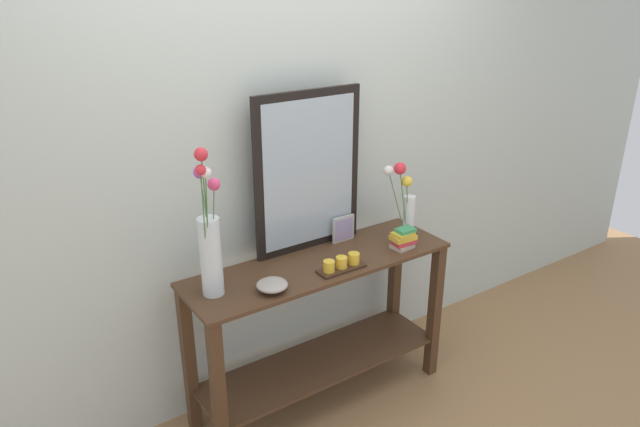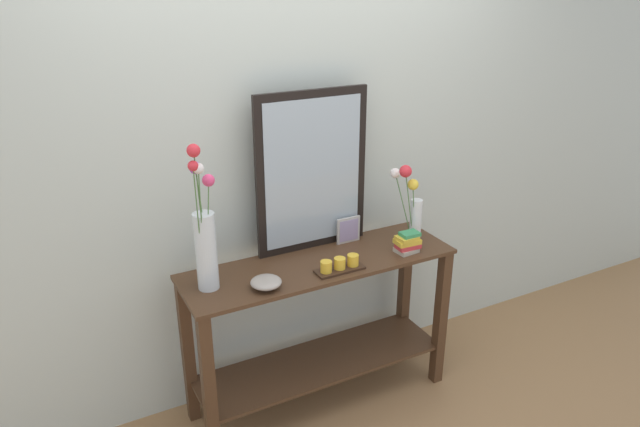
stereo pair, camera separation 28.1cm
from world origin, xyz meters
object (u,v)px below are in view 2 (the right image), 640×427
at_px(vase_right, 412,204).
at_px(tall_vase_left, 205,239).
at_px(mirror_leaning, 312,172).
at_px(decorative_bowl, 266,282).
at_px(console_table, 320,317).
at_px(candle_tray, 340,265).
at_px(book_stack, 407,243).
at_px(picture_frame_small, 348,230).

bearing_deg(vase_right, tall_vase_left, 178.72).
distance_m(mirror_leaning, decorative_bowl, 0.62).
distance_m(console_table, candle_tray, 0.37).
relative_size(tall_vase_left, decorative_bowl, 4.89).
height_order(tall_vase_left, candle_tray, tall_vase_left).
bearing_deg(tall_vase_left, candle_tray, -11.84).
relative_size(vase_right, book_stack, 3.41).
bearing_deg(book_stack, tall_vase_left, 173.77).
relative_size(console_table, mirror_leaning, 1.70).
relative_size(console_table, tall_vase_left, 1.98).
xyz_separation_m(console_table, vase_right, (0.53, -0.02, 0.54)).
bearing_deg(picture_frame_small, decorative_bowl, -156.52).
bearing_deg(mirror_leaning, vase_right, -22.72).
relative_size(mirror_leaning, tall_vase_left, 1.17).
xyz_separation_m(candle_tray, picture_frame_small, (0.20, 0.26, 0.04)).
bearing_deg(candle_tray, book_stack, 2.37).
distance_m(vase_right, picture_frame_small, 0.36).
distance_m(tall_vase_left, candle_tray, 0.66).
relative_size(candle_tray, book_stack, 1.87).
height_order(vase_right, book_stack, vase_right).
bearing_deg(vase_right, book_stack, -131.19).
height_order(console_table, decorative_bowl, decorative_bowl).
relative_size(console_table, decorative_bowl, 9.69).
bearing_deg(picture_frame_small, console_table, -150.65).
xyz_separation_m(picture_frame_small, book_stack, (0.21, -0.24, -0.02)).
relative_size(tall_vase_left, candle_tray, 2.88).
relative_size(console_table, vase_right, 3.13).
height_order(console_table, book_stack, book_stack).
relative_size(mirror_leaning, picture_frame_small, 5.81).
height_order(console_table, mirror_leaning, mirror_leaning).
xyz_separation_m(tall_vase_left, decorative_bowl, (0.23, -0.12, -0.22)).
xyz_separation_m(tall_vase_left, picture_frame_small, (0.81, 0.13, -0.18)).
distance_m(decorative_bowl, book_stack, 0.79).
distance_m(tall_vase_left, decorative_bowl, 0.34).
bearing_deg(picture_frame_small, candle_tray, -127.48).
relative_size(console_table, book_stack, 10.67).
relative_size(tall_vase_left, picture_frame_small, 4.97).
distance_m(mirror_leaning, tall_vase_left, 0.66).
bearing_deg(tall_vase_left, picture_frame_small, 9.22).
xyz_separation_m(vase_right, picture_frame_small, (-0.28, 0.16, -0.15)).
distance_m(mirror_leaning, picture_frame_small, 0.39).
relative_size(tall_vase_left, book_stack, 5.39).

